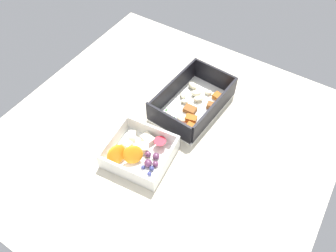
% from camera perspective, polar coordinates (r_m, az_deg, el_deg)
% --- Properties ---
extents(table_surface, '(0.80, 0.80, 0.02)m').
position_cam_1_polar(table_surface, '(0.82, -0.61, -2.28)').
color(table_surface, beige).
rests_on(table_surface, ground).
extents(pasta_container, '(0.23, 0.15, 0.07)m').
position_cam_1_polar(pasta_container, '(0.86, 4.38, 4.05)').
color(pasta_container, white).
rests_on(pasta_container, table_surface).
extents(fruit_bowl, '(0.15, 0.16, 0.06)m').
position_cam_1_polar(fruit_bowl, '(0.77, -5.15, -4.67)').
color(fruit_bowl, white).
rests_on(fruit_bowl, table_surface).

